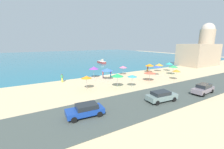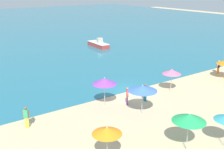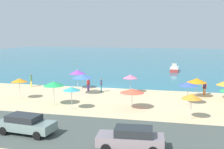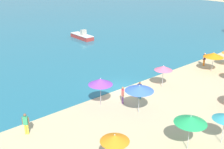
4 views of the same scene
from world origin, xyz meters
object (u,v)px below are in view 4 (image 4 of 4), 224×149
at_px(bather_0, 123,94).
at_px(beach_umbrella_5, 163,68).
at_px(beach_umbrella_0, 100,82).
at_px(bather_3, 204,58).
at_px(beach_umbrella_10, 139,88).
at_px(beach_umbrella_4, 115,138).
at_px(beach_umbrella_12, 191,120).
at_px(beach_umbrella_11, 214,55).
at_px(bather_1, 26,123).
at_px(bather_2, 140,89).
at_px(skiff_nearshore, 82,36).

bearing_deg(bather_0, beach_umbrella_5, 0.36).
bearing_deg(beach_umbrella_0, bather_0, -27.27).
bearing_deg(bather_0, bather_3, 3.80).
bearing_deg(beach_umbrella_10, beach_umbrella_5, 20.74).
distance_m(beach_umbrella_4, beach_umbrella_12, 5.48).
relative_size(beach_umbrella_10, bather_0, 1.55).
bearing_deg(beach_umbrella_5, beach_umbrella_11, -5.86).
height_order(bather_1, bather_2, bather_1).
bearing_deg(beach_umbrella_0, bather_3, 0.16).
relative_size(beach_umbrella_12, bather_1, 1.50).
bearing_deg(beach_umbrella_12, beach_umbrella_4, 160.59).
bearing_deg(bather_0, beach_umbrella_12, -98.75).
relative_size(beach_umbrella_12, bather_3, 1.59).
relative_size(beach_umbrella_11, bather_2, 1.38).
relative_size(beach_umbrella_12, skiff_nearshore, 0.49).
height_order(beach_umbrella_0, beach_umbrella_12, beach_umbrella_0).
xyz_separation_m(beach_umbrella_11, beach_umbrella_12, (-15.09, -7.26, 0.27)).
height_order(bather_3, skiff_nearshore, skiff_nearshore).
bearing_deg(beach_umbrella_0, beach_umbrella_12, -86.19).
relative_size(beach_umbrella_4, beach_umbrella_5, 1.03).
bearing_deg(beach_umbrella_11, beach_umbrella_12, -154.32).
xyz_separation_m(beach_umbrella_4, bather_1, (-2.57, 7.21, -1.22)).
xyz_separation_m(beach_umbrella_0, beach_umbrella_12, (0.60, -9.01, -0.04)).
relative_size(beach_umbrella_10, beach_umbrella_12, 0.98).
bearing_deg(bather_1, beach_umbrella_10, -19.38).
xyz_separation_m(beach_umbrella_5, bather_1, (-14.66, 0.94, -1.13)).
height_order(beach_umbrella_10, beach_umbrella_11, beach_umbrella_10).
height_order(beach_umbrella_5, bather_0, beach_umbrella_5).
relative_size(beach_umbrella_10, bather_3, 1.55).
height_order(bather_0, skiff_nearshore, skiff_nearshore).
bearing_deg(beach_umbrella_4, beach_umbrella_11, 15.02).
height_order(beach_umbrella_12, bather_1, beach_umbrella_12).
bearing_deg(bather_1, beach_umbrella_4, -70.38).
distance_m(beach_umbrella_5, skiff_nearshore, 23.08).
distance_m(beach_umbrella_5, bather_1, 14.74).
height_order(beach_umbrella_12, bather_2, beach_umbrella_12).
height_order(beach_umbrella_11, bather_3, beach_umbrella_11).
xyz_separation_m(beach_umbrella_11, bather_3, (1.09, 1.80, -1.13)).
height_order(beach_umbrella_4, beach_umbrella_11, beach_umbrella_4).
xyz_separation_m(bather_1, bather_2, (10.87, -1.30, -0.01)).
relative_size(bather_2, skiff_nearshore, 0.32).
distance_m(beach_umbrella_4, skiff_nearshore, 33.59).
bearing_deg(skiff_nearshore, bather_2, -111.84).
bearing_deg(beach_umbrella_10, bather_3, 11.81).
bearing_deg(bather_3, beach_umbrella_4, -161.29).
height_order(bather_0, bather_2, bather_2).
relative_size(beach_umbrella_0, beach_umbrella_5, 1.12).
xyz_separation_m(beach_umbrella_12, bather_0, (1.24, 8.06, -1.41)).
distance_m(beach_umbrella_0, bather_3, 16.85).
bearing_deg(bather_3, beach_umbrella_11, -121.33).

